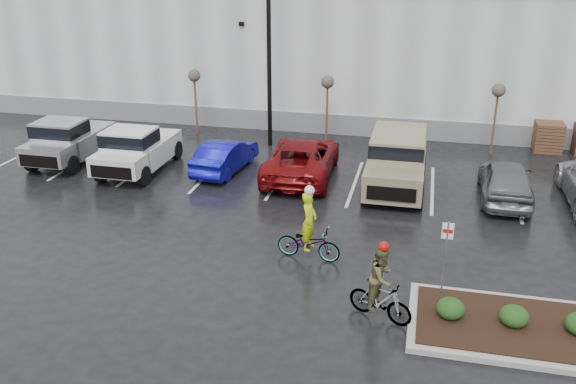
% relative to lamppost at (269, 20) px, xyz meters
% --- Properties ---
extents(ground, '(120.00, 120.00, 0.00)m').
position_rel_lamppost_xyz_m(ground, '(4.00, -12.00, -5.69)').
color(ground, black).
rests_on(ground, ground).
extents(warehouse, '(60.50, 15.50, 7.20)m').
position_rel_lamppost_xyz_m(warehouse, '(4.00, 9.99, -2.04)').
color(warehouse, '#B8BBBE').
rests_on(warehouse, ground).
extents(wooded_ridge, '(80.00, 25.00, 6.00)m').
position_rel_lamppost_xyz_m(wooded_ridge, '(4.00, 33.00, -2.69)').
color(wooded_ridge, '#2B421B').
rests_on(wooded_ridge, ground).
extents(lamppost, '(0.50, 1.00, 9.22)m').
position_rel_lamppost_xyz_m(lamppost, '(0.00, 0.00, 0.00)').
color(lamppost, black).
rests_on(lamppost, ground).
extents(sapling_west, '(0.60, 0.60, 3.20)m').
position_rel_lamppost_xyz_m(sapling_west, '(-4.00, 1.00, -2.96)').
color(sapling_west, '#432C1B').
rests_on(sapling_west, ground).
extents(sapling_mid, '(0.60, 0.60, 3.20)m').
position_rel_lamppost_xyz_m(sapling_mid, '(2.50, 1.00, -2.96)').
color(sapling_mid, '#432C1B').
rests_on(sapling_mid, ground).
extents(sapling_east, '(0.60, 0.60, 3.20)m').
position_rel_lamppost_xyz_m(sapling_east, '(10.00, 1.00, -2.96)').
color(sapling_east, '#432C1B').
rests_on(sapling_east, ground).
extents(pallet_stack_a, '(1.20, 1.20, 1.35)m').
position_rel_lamppost_xyz_m(pallet_stack_a, '(12.50, 2.00, -5.01)').
color(pallet_stack_a, '#432C1B').
rests_on(pallet_stack_a, ground).
extents(shrub_a, '(0.70, 0.70, 0.52)m').
position_rel_lamppost_xyz_m(shrub_a, '(8.00, -13.00, -5.27)').
color(shrub_a, '#1B3613').
rests_on(shrub_a, curb_island).
extents(shrub_b, '(0.70, 0.70, 0.52)m').
position_rel_lamppost_xyz_m(shrub_b, '(9.50, -13.00, -5.27)').
color(shrub_b, '#1B3613').
rests_on(shrub_b, curb_island).
extents(fire_lane_sign, '(0.30, 0.05, 2.20)m').
position_rel_lamppost_xyz_m(fire_lane_sign, '(7.80, -11.80, -4.28)').
color(fire_lane_sign, gray).
rests_on(fire_lane_sign, ground).
extents(pickup_silver, '(2.10, 5.20, 1.96)m').
position_rel_lamppost_xyz_m(pickup_silver, '(-7.85, -3.80, -4.71)').
color(pickup_silver, '#B3B4BB').
rests_on(pickup_silver, ground).
extents(pickup_white, '(2.10, 5.20, 1.96)m').
position_rel_lamppost_xyz_m(pickup_white, '(-4.42, -4.30, -4.71)').
color(pickup_white, silver).
rests_on(pickup_white, ground).
extents(car_blue, '(1.82, 4.15, 1.32)m').
position_rel_lamppost_xyz_m(car_blue, '(-0.93, -3.77, -5.02)').
color(car_blue, '#0E0E9B').
rests_on(car_blue, ground).
extents(car_red, '(2.78, 5.67, 1.55)m').
position_rel_lamppost_xyz_m(car_red, '(2.28, -3.65, -4.91)').
color(car_red, maroon).
rests_on(car_red, ground).
extents(suv_tan, '(2.20, 5.10, 2.06)m').
position_rel_lamppost_xyz_m(suv_tan, '(6.07, -4.15, -4.66)').
color(suv_tan, gray).
rests_on(suv_tan, ground).
extents(car_grey, '(1.87, 4.46, 1.51)m').
position_rel_lamppost_xyz_m(car_grey, '(10.07, -4.36, -4.93)').
color(car_grey, slate).
rests_on(car_grey, ground).
extents(cyclist_hivis, '(2.01, 0.89, 2.35)m').
position_rel_lamppost_xyz_m(cyclist_hivis, '(3.92, -10.50, -4.96)').
color(cyclist_hivis, '#3F3F44').
rests_on(cyclist_hivis, ground).
extents(cyclist_olive, '(1.73, 1.09, 2.17)m').
position_rel_lamppost_xyz_m(cyclist_olive, '(6.28, -13.21, -4.89)').
color(cyclist_olive, '#3F3F44').
rests_on(cyclist_olive, ground).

